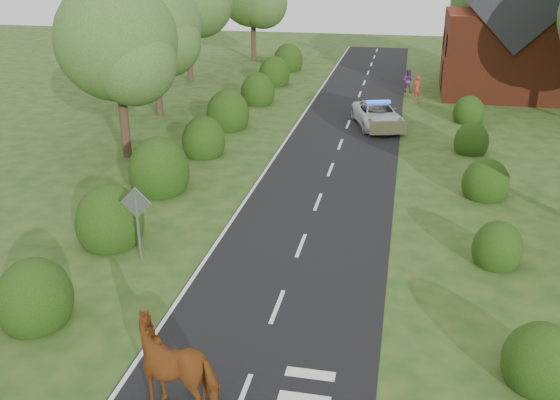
% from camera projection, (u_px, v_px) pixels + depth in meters
% --- Properties ---
extents(ground, '(120.00, 120.00, 0.00)m').
position_uv_depth(ground, '(277.00, 307.00, 17.78)').
color(ground, '#1D4416').
extents(road, '(6.00, 70.00, 0.02)m').
position_uv_depth(road, '(338.00, 150.00, 31.38)').
color(road, black).
rests_on(road, ground).
extents(road_markings, '(4.96, 70.00, 0.01)m').
position_uv_depth(road_markings, '(300.00, 161.00, 29.79)').
color(road_markings, white).
rests_on(road_markings, road).
extents(hedgerow_left, '(2.75, 50.41, 3.00)m').
position_uv_depth(hedgerow_left, '(193.00, 148.00, 29.31)').
color(hedgerow_left, black).
rests_on(hedgerow_left, ground).
extents(hedgerow_right, '(2.10, 45.78, 2.10)m').
position_uv_depth(hedgerow_right, '(483.00, 174.00, 26.51)').
color(hedgerow_right, black).
rests_on(hedgerow_right, ground).
extents(tree_left_a, '(5.74, 5.60, 8.38)m').
position_uv_depth(tree_left_a, '(121.00, 46.00, 28.32)').
color(tree_left_a, '#332316').
rests_on(tree_left_a, ground).
extents(tree_left_b, '(5.74, 5.60, 8.07)m').
position_uv_depth(tree_left_b, '(157.00, 30.00, 35.97)').
color(tree_left_b, '#332316').
rests_on(tree_left_b, ground).
extents(tree_right_c, '(6.15, 6.00, 8.58)m').
position_uv_depth(tree_right_c, '(493.00, 4.00, 48.36)').
color(tree_right_c, '#332316').
rests_on(tree_right_c, ground).
extents(road_sign, '(1.06, 0.08, 2.53)m').
position_uv_depth(road_sign, '(137.00, 213.00, 19.90)').
color(road_sign, gray).
rests_on(road_sign, ground).
extents(house, '(8.00, 7.40, 9.17)m').
position_uv_depth(house, '(507.00, 39.00, 41.79)').
color(house, maroon).
rests_on(house, ground).
extents(cow, '(2.56, 1.46, 1.76)m').
position_uv_depth(cow, '(179.00, 369.00, 13.80)').
color(cow, brown).
rests_on(cow, ground).
extents(police_van, '(3.55, 5.35, 1.51)m').
position_uv_depth(police_van, '(378.00, 115.00, 35.25)').
color(police_van, silver).
rests_on(police_van, ground).
extents(pedestrian_red, '(0.69, 0.68, 1.61)m').
position_uv_depth(pedestrian_red, '(417.00, 88.00, 41.37)').
color(pedestrian_red, red).
rests_on(pedestrian_red, ground).
extents(pedestrian_purple, '(0.90, 0.77, 1.63)m').
position_uv_depth(pedestrian_purple, '(408.00, 81.00, 43.55)').
color(pedestrian_purple, '#6A2B7C').
rests_on(pedestrian_purple, ground).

